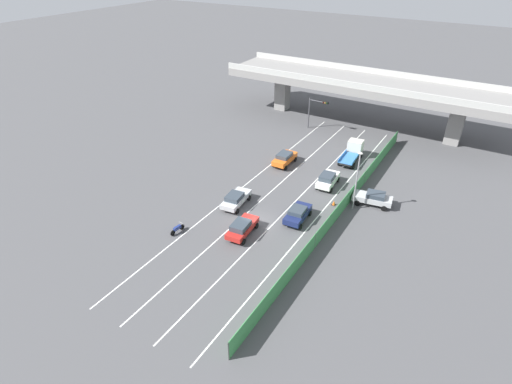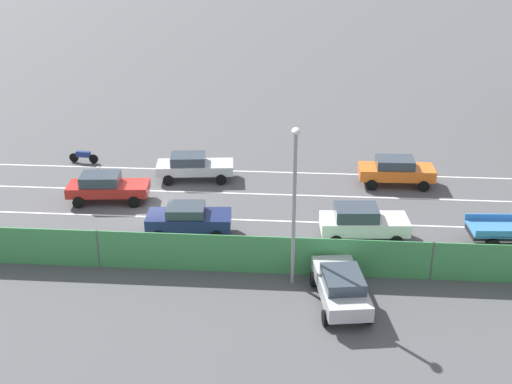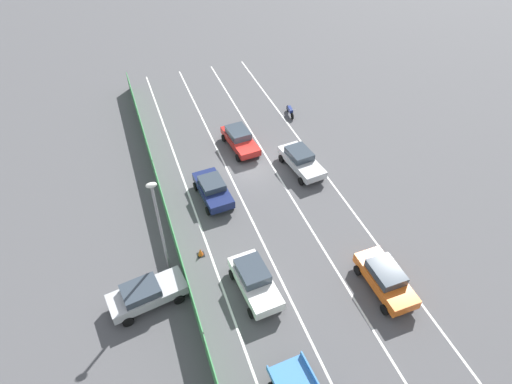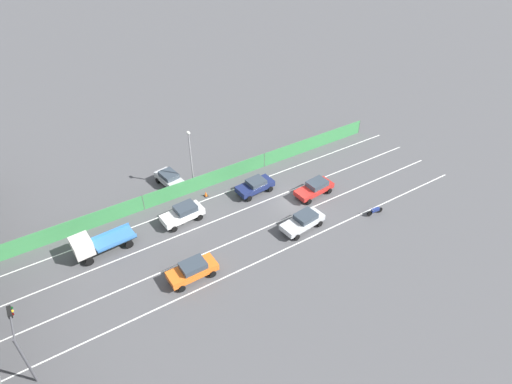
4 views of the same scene
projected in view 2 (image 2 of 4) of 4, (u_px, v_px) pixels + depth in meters
The scene contains 15 objects.
ground_plane at pixel (154, 203), 38.11m from camera, with size 300.00×300.00×0.00m, color #4C4C4F.
lane_line_left_edge at pixel (276, 172), 42.55m from camera, with size 0.14×49.12×0.01m, color silver.
lane_line_mid_left at pixel (273, 194), 39.28m from camera, with size 0.14×49.12×0.01m, color silver.
lane_line_mid_right at pixel (269, 221), 36.01m from camera, with size 0.14×49.12×0.01m, color silver.
lane_line_right_edge at pixel (265, 252), 32.74m from camera, with size 0.14×49.12×0.01m, color silver.
green_fence at pixel (262, 255), 30.56m from camera, with size 0.10×45.22×1.84m.
car_sedan_red at pixel (106, 186), 38.05m from camera, with size 2.34×4.64×1.62m.
car_taxi_orange at pixel (396, 170), 40.27m from camera, with size 2.10×4.44×1.68m.
car_sedan_navy at pixel (188, 218), 34.19m from camera, with size 2.29×4.34×1.59m.
car_sedan_silver at pixel (193, 166), 41.11m from camera, with size 2.48×4.78×1.58m.
car_hatchback_white at pixel (362, 222), 33.67m from camera, with size 2.30×4.44×1.75m.
motorcycle at pixel (84, 156), 43.95m from camera, with size 0.60×1.95×0.93m.
parked_wagon_silver at pixel (341, 286), 28.13m from camera, with size 4.68×2.54×1.60m.
street_lamp at pixel (294, 192), 28.43m from camera, with size 0.60×0.36×7.16m.
traffic_cone at pixel (285, 254), 32.01m from camera, with size 0.47×0.47×0.60m.
Camera 2 is at (34.31, 8.37, 15.43)m, focal length 47.75 mm.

